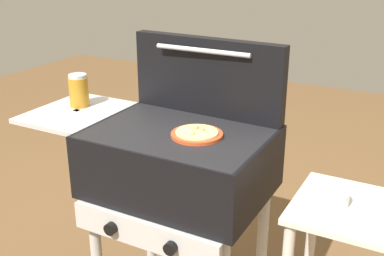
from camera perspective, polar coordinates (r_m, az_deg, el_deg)
grill at (r=1.78m, az=-1.88°, el=-4.61°), size 0.96×0.53×0.90m
grill_lid_open at (r=1.86m, az=1.80°, el=6.15°), size 0.63×0.09×0.30m
pizza_cheese at (r=1.67m, az=0.57°, el=-0.70°), size 0.18×0.18×0.03m
sauce_jar at (r=2.02m, az=-13.30°, el=4.34°), size 0.08×0.08×0.13m
topping_bowl_near at (r=1.51m, az=21.63°, el=-10.19°), size 0.11×0.11×0.04m
topping_bowl_far at (r=1.59m, az=16.03°, el=-7.87°), size 0.12×0.12×0.04m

